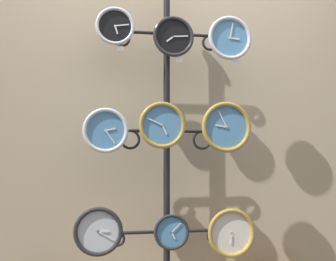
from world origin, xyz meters
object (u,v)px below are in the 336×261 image
clock_middle_center (162,125)px  clock_middle_right (226,127)px  clock_middle_left (106,131)px  clock_bottom_right (231,233)px  display_stand (167,195)px  clock_bottom_center (171,232)px  clock_bottom_left (98,231)px  clock_top_left (115,26)px  clock_top_center (173,37)px  clock_top_right (230,38)px

clock_middle_center → clock_middle_right: (0.39, -0.01, -0.01)m
clock_middle_left → clock_bottom_right: size_ratio=0.90×
display_stand → clock_bottom_center: 0.23m
clock_bottom_center → clock_bottom_left: bearing=179.9°
clock_bottom_left → clock_top_left: bearing=18.9°
clock_bottom_right → clock_bottom_center: bearing=-176.2°
clock_top_left → clock_top_center: (0.35, -0.01, -0.05)m
display_stand → clock_bottom_center: size_ratio=10.19×
display_stand → clock_middle_center: 0.43m
clock_top_left → clock_middle_center: 0.66m
clock_bottom_center → clock_middle_center: bearing=-178.4°
clock_top_left → clock_bottom_center: bearing=-5.0°
clock_top_center → clock_bottom_left: bearing=-177.0°
clock_top_center → clock_bottom_left: size_ratio=0.91×
clock_middle_left → clock_bottom_left: 0.58m
clock_middle_right → clock_middle_left: bearing=177.3°
clock_top_left → clock_bottom_left: bearing=-161.1°
clock_top_center → clock_middle_left: (-0.40, 0.00, -0.58)m
clock_top_center → clock_bottom_left: clock_top_center is taller
clock_bottom_center → display_stand: bearing=96.1°
clock_top_center → clock_top_left: bearing=179.0°
display_stand → clock_top_right: size_ratio=7.74×
display_stand → clock_middle_right: display_stand is taller
clock_top_right → clock_middle_right: (-0.03, -0.01, -0.55)m
clock_middle_center → clock_bottom_center: (0.06, 0.00, -0.62)m
display_stand → clock_top_left: display_stand is taller
clock_top_center → clock_bottom_right: size_ratio=0.86×
display_stand → clock_bottom_center: bearing=-83.9°
clock_bottom_left → clock_bottom_center: 0.42m
clock_bottom_left → clock_bottom_right: clock_bottom_left is taller
clock_bottom_right → display_stand: bearing=168.0°
clock_middle_right → clock_bottom_left: 0.97m
clock_middle_left → clock_bottom_right: clock_middle_left is taller
clock_top_left → clock_middle_center: size_ratio=0.84×
clock_top_right → display_stand: bearing=163.8°
clock_middle_right → clock_bottom_left: (-0.76, 0.01, -0.60)m
display_stand → clock_bottom_right: bearing=-12.0°
display_stand → clock_top_left: 1.06m
clock_top_right → clock_middle_right: size_ratio=0.89×
clock_top_center → clock_top_right: (0.35, -0.03, 0.00)m
clock_top_right → clock_middle_left: (-0.75, 0.03, -0.58)m
clock_top_left → clock_top_right: bearing=-2.7°
clock_top_center → clock_middle_center: bearing=-161.2°
clock_top_center → clock_middle_right: clock_top_center is taller
clock_top_center → clock_bottom_left: 1.23m
clock_top_left → clock_middle_right: (0.67, -0.04, -0.60)m
display_stand → clock_top_center: (0.03, -0.08, 0.96)m
clock_bottom_center → clock_bottom_right: bearing=3.8°
clock_bottom_center → clock_bottom_right: size_ratio=0.71×
clock_top_right → clock_bottom_center: bearing=179.5°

